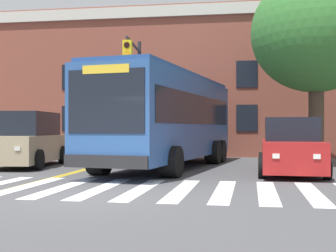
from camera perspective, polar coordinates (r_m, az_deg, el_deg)
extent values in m
plane|color=#4C4C4F|center=(10.61, -10.50, -8.67)|extent=(120.00, 120.00, 0.00)
cube|color=white|center=(13.04, -16.92, -7.05)|extent=(0.50, 4.25, 0.01)
cube|color=white|center=(12.60, -12.65, -7.30)|extent=(0.50, 4.25, 0.01)
cube|color=white|center=(12.24, -8.10, -7.51)|extent=(0.50, 4.25, 0.01)
cube|color=white|center=(11.96, -3.31, -7.69)|extent=(0.50, 4.25, 0.01)
cube|color=white|center=(11.76, 1.69, -7.81)|extent=(0.50, 4.25, 0.01)
cube|color=white|center=(11.66, 6.82, -7.88)|extent=(0.50, 4.25, 0.01)
cube|color=white|center=(11.65, 12.00, -7.89)|extent=(0.50, 4.25, 0.01)
cube|color=white|center=(11.73, 17.15, -7.83)|extent=(0.50, 4.25, 0.01)
cube|color=gold|center=(26.29, -3.68, -3.57)|extent=(0.12, 36.00, 0.01)
cube|color=gold|center=(26.26, -3.34, -3.57)|extent=(0.12, 36.00, 0.01)
cube|color=#2D5699|center=(18.10, -0.06, 0.99)|extent=(4.27, 11.06, 3.00)
cube|color=black|center=(17.74, 3.95, 1.99)|extent=(1.59, 9.80, 1.08)
cube|color=black|center=(18.57, -3.89, 1.89)|extent=(1.59, 9.80, 1.08)
cube|color=black|center=(13.11, -7.62, 3.00)|extent=(2.31, 0.39, 1.80)
cube|color=yellow|center=(13.18, -7.62, 6.91)|extent=(1.41, 0.26, 0.24)
cube|color=#232326|center=(13.10, -7.67, -4.34)|extent=(2.53, 0.50, 0.36)
cube|color=#294E89|center=(18.20, -0.06, 5.97)|extent=(4.05, 10.61, 0.16)
cylinder|color=black|center=(14.57, 0.38, -4.38)|extent=(0.71, 1.07, 0.99)
cylinder|color=black|center=(15.52, -8.38, -4.12)|extent=(0.71, 1.07, 0.99)
cylinder|color=black|center=(20.13, 5.51, -3.21)|extent=(0.71, 1.07, 0.99)
cylinder|color=black|center=(20.82, -1.17, -3.11)|extent=(0.71, 1.07, 0.99)
cylinder|color=black|center=(21.20, 6.18, -3.06)|extent=(0.71, 1.07, 0.99)
cylinder|color=black|center=(21.86, -0.20, -2.97)|extent=(0.71, 1.07, 0.99)
cube|color=tan|center=(19.54, -16.82, -2.62)|extent=(2.48, 5.16, 1.04)
cube|color=black|center=(19.57, -16.77, 0.28)|extent=(2.09, 3.26, 0.93)
cube|color=white|center=(16.98, -17.88, -2.64)|extent=(0.20, 0.06, 0.14)
cylinder|color=black|center=(17.77, -15.49, -3.99)|extent=(0.30, 0.78, 0.76)
cylinder|color=black|center=(20.71, -12.71, -3.45)|extent=(0.30, 0.78, 0.76)
cylinder|color=black|center=(21.36, -17.93, -3.34)|extent=(0.30, 0.78, 0.76)
cube|color=#AD1E1E|center=(16.09, 14.79, -3.42)|extent=(2.02, 4.63, 0.94)
cube|color=black|center=(16.20, 14.76, -0.38)|extent=(1.76, 2.25, 0.77)
cube|color=white|center=(13.84, 17.70, -3.57)|extent=(0.20, 0.05, 0.14)
cube|color=white|center=(13.76, 13.03, -3.59)|extent=(0.20, 0.05, 0.14)
cylinder|color=black|center=(14.80, 18.85, -4.96)|extent=(0.24, 0.67, 0.66)
cylinder|color=black|center=(14.67, 11.37, -5.00)|extent=(0.24, 0.67, 0.66)
cylinder|color=black|center=(17.60, 17.63, -4.19)|extent=(0.24, 0.67, 0.66)
cylinder|color=black|center=(17.50, 11.36, -4.22)|extent=(0.24, 0.67, 0.66)
cylinder|color=#28282D|center=(21.21, -3.52, 2.97)|extent=(0.16, 0.16, 5.45)
cylinder|color=#28282D|center=(19.77, -4.21, 9.82)|extent=(0.41, 3.43, 0.11)
cube|color=yellow|center=(18.15, -4.97, 8.80)|extent=(0.36, 0.31, 1.00)
cylinder|color=black|center=(18.05, -5.05, 9.82)|extent=(0.22, 0.05, 0.22)
cylinder|color=orange|center=(18.00, -5.05, 8.88)|extent=(0.22, 0.05, 0.22)
cylinder|color=black|center=(17.95, -5.05, 7.93)|extent=(0.22, 0.05, 0.22)
cylinder|color=#4C3D2D|center=(20.15, 17.63, 0.21)|extent=(0.62, 0.62, 3.39)
ellipsoid|color=#387A33|center=(20.54, 17.62, 11.00)|extent=(7.52, 7.57, 5.06)
cube|color=brown|center=(30.06, 0.34, 4.68)|extent=(36.02, 9.72, 8.21)
cube|color=beige|center=(25.85, -1.44, 13.81)|extent=(36.02, 0.16, 0.60)
cube|color=black|center=(26.47, -11.69, 0.89)|extent=(1.10, 0.06, 1.40)
cube|color=black|center=(24.70, 9.59, 0.97)|extent=(1.10, 0.06, 1.40)
cube|color=black|center=(26.61, -11.69, 5.85)|extent=(1.10, 0.06, 1.40)
cube|color=black|center=(24.85, 9.59, 6.27)|extent=(1.10, 0.06, 1.40)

